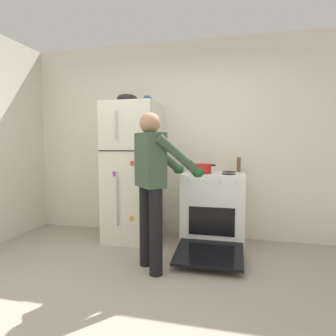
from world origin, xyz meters
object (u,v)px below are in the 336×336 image
object	(u,v)px
person_cook	(154,177)
mixing_bowl	(127,99)
refrigerator	(133,172)
coffee_mug	(147,100)
pepper_mill	(239,164)
red_pot	(201,168)
stove_range	(214,210)

from	to	relation	value
person_cook	mixing_bowl	distance (m)	1.41
refrigerator	person_cook	xyz separation A→B (m)	(0.54, -0.86, 0.05)
coffee_mug	person_cook	bearing A→B (deg)	-68.54
coffee_mug	refrigerator	bearing A→B (deg)	-164.60
person_cook	pepper_mill	distance (m)	1.35
red_pot	pepper_mill	xyz separation A→B (m)	(0.46, 0.25, 0.04)
pepper_mill	person_cook	bearing A→B (deg)	-128.25
person_cook	coffee_mug	distance (m)	1.34
person_cook	mixing_bowl	xyz separation A→B (m)	(-0.62, 0.86, 0.93)
mixing_bowl	person_cook	bearing A→B (deg)	-54.22
red_pot	mixing_bowl	world-z (taller)	mixing_bowl
person_cook	red_pot	xyz separation A→B (m)	(0.38, 0.81, 0.03)
refrigerator	stove_range	xyz separation A→B (m)	(1.08, -0.02, -0.46)
mixing_bowl	coffee_mug	bearing A→B (deg)	10.78
pepper_mill	coffee_mug	bearing A→B (deg)	-172.85
refrigerator	coffee_mug	bearing A→B (deg)	15.40
stove_range	coffee_mug	size ratio (longest dim) A/B	11.00
red_pot	person_cook	bearing A→B (deg)	-114.91
refrigerator	stove_range	size ratio (longest dim) A/B	1.49
mixing_bowl	refrigerator	bearing A→B (deg)	-0.22
red_pot	mixing_bowl	xyz separation A→B (m)	(-1.00, 0.05, 0.90)
stove_range	mixing_bowl	xyz separation A→B (m)	(-1.16, 0.02, 1.44)
pepper_mill	mixing_bowl	xyz separation A→B (m)	(-1.46, -0.20, 0.87)
refrigerator	stove_range	distance (m)	1.17
coffee_mug	mixing_bowl	world-z (taller)	mixing_bowl
mixing_bowl	stove_range	bearing A→B (deg)	-0.89
coffee_mug	pepper_mill	size ratio (longest dim) A/B	0.61
red_pot	pepper_mill	distance (m)	0.52
refrigerator	person_cook	world-z (taller)	refrigerator
coffee_mug	pepper_mill	distance (m)	1.48
refrigerator	red_pot	xyz separation A→B (m)	(0.92, -0.05, 0.07)
person_cook	mixing_bowl	bearing A→B (deg)	125.78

